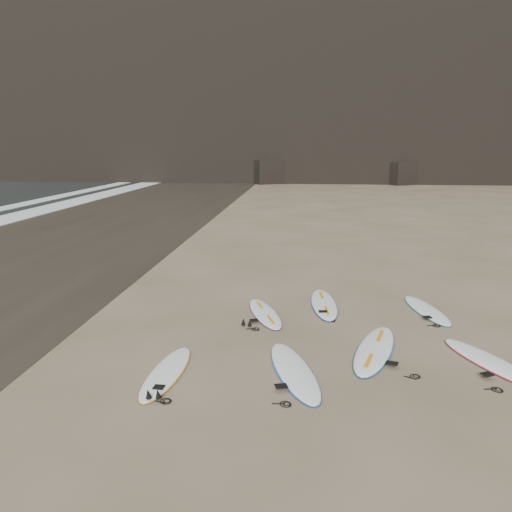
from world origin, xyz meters
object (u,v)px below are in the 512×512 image
at_px(surfboard_5, 265,313).
at_px(surfboard_6, 324,304).
at_px(surfboard_3, 491,362).
at_px(surfboard_0, 167,372).
at_px(surfboard_1, 294,370).
at_px(surfboard_7, 427,310).
at_px(surfboard_2, 375,349).

distance_m(surfboard_5, surfboard_6, 1.73).
xyz_separation_m(surfboard_3, surfboard_6, (-3.08, 3.30, 0.00)).
height_order(surfboard_0, surfboard_1, surfboard_1).
relative_size(surfboard_0, surfboard_1, 0.88).
bearing_deg(surfboard_5, surfboard_7, -9.44).
distance_m(surfboard_2, surfboard_3, 2.19).
relative_size(surfboard_2, surfboard_7, 1.16).
xyz_separation_m(surfboard_1, surfboard_2, (1.62, 1.14, 0.00)).
height_order(surfboard_3, surfboard_7, surfboard_3).
bearing_deg(surfboard_6, surfboard_0, -129.03).
relative_size(surfboard_6, surfboard_7, 1.10).
height_order(surfboard_0, surfboard_3, surfboard_3).
height_order(surfboard_2, surfboard_3, surfboard_2).
height_order(surfboard_1, surfboard_5, surfboard_1).
relative_size(surfboard_0, surfboard_5, 0.99).
relative_size(surfboard_1, surfboard_2, 0.95).
relative_size(surfboard_0, surfboard_7, 0.98).
distance_m(surfboard_1, surfboard_2, 1.98).
bearing_deg(surfboard_2, surfboard_5, 157.11).
height_order(surfboard_2, surfboard_7, surfboard_2).
height_order(surfboard_6, surfboard_7, surfboard_6).
height_order(surfboard_1, surfboard_2, surfboard_2).
relative_size(surfboard_5, surfboard_7, 1.00).
bearing_deg(surfboard_3, surfboard_2, 144.43).
xyz_separation_m(surfboard_1, surfboard_5, (-0.79, 3.17, -0.00)).
xyz_separation_m(surfboard_0, surfboard_3, (6.11, 1.01, 0.00)).
bearing_deg(surfboard_1, surfboard_0, 170.50).
distance_m(surfboard_3, surfboard_5, 5.17).
xyz_separation_m(surfboard_2, surfboard_7, (1.65, 2.67, -0.01)).
distance_m(surfboard_3, surfboard_6, 4.51).
xyz_separation_m(surfboard_0, surfboard_7, (5.61, 4.09, 0.00)).
distance_m(surfboard_0, surfboard_5, 3.77).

